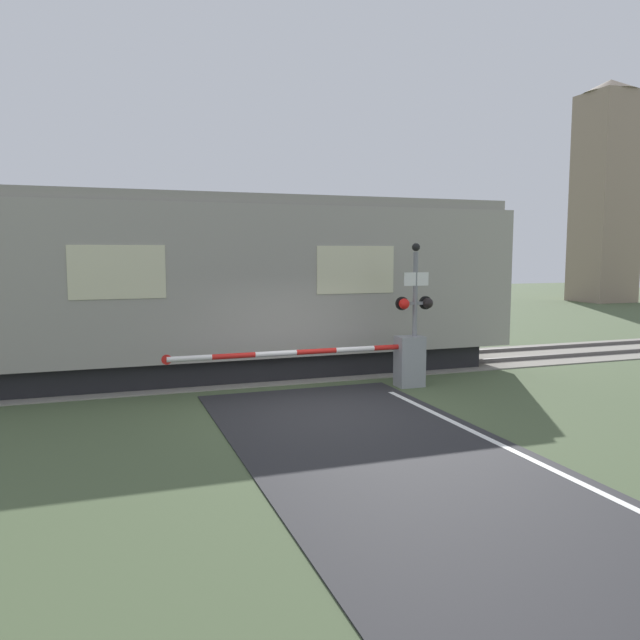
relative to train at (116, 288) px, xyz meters
name	(u,v)px	position (x,y,z in m)	size (l,w,h in m)	color
ground_plane	(325,412)	(3.61, -4.10, -2.21)	(80.00, 80.00, 0.00)	#475638
track_bed	(270,372)	(3.61, 0.00, -2.19)	(36.00, 3.20, 0.13)	gray
train	(116,288)	(0.00, 0.00, 0.00)	(19.47, 2.81, 4.33)	black
crossing_barrier	(390,360)	(5.70, -2.60, -1.58)	(5.74, 0.44, 1.14)	gray
signal_post	(415,305)	(6.30, -2.59, -0.38)	(0.89, 0.26, 3.22)	gray
distant_building	(606,191)	(28.88, 15.55, 4.52)	(3.28, 3.28, 13.30)	gray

